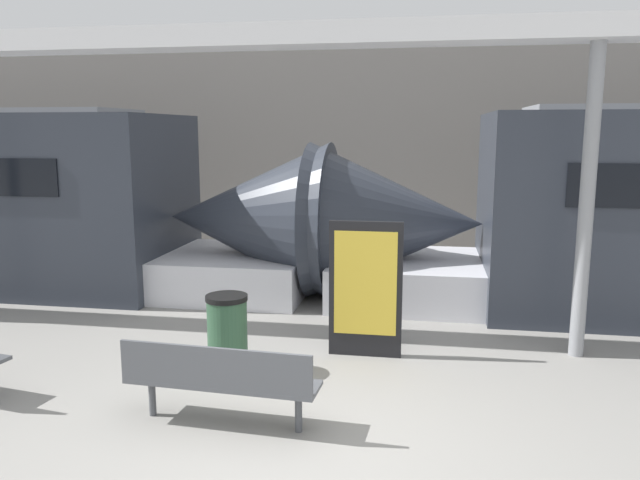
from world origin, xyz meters
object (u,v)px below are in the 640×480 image
(poster_board, at_px, (365,289))
(support_column_near, at_px, (587,204))
(trash_bin, at_px, (227,333))
(bench_near, at_px, (219,377))

(poster_board, bearing_deg, support_column_near, 10.32)
(trash_bin, distance_m, support_column_near, 4.63)
(support_column_near, bearing_deg, trash_bin, -163.08)
(trash_bin, xyz_separation_m, poster_board, (1.55, 0.79, 0.40))
(poster_board, height_order, support_column_near, support_column_near)
(bench_near, height_order, poster_board, poster_board)
(support_column_near, bearing_deg, bench_near, -145.35)
(bench_near, distance_m, poster_board, 2.49)
(trash_bin, distance_m, poster_board, 1.79)
(bench_near, relative_size, trash_bin, 2.06)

